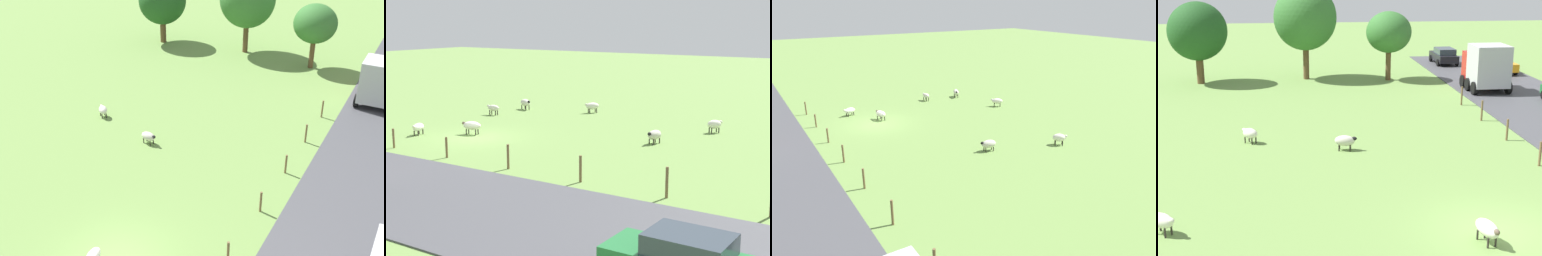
{
  "view_description": "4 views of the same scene",
  "coord_description": "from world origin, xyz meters",
  "views": [
    {
      "loc": [
        10.79,
        -13.29,
        15.6
      ],
      "look_at": [
        -1.95,
        10.94,
        1.1
      ],
      "focal_mm": 45.79,
      "sensor_mm": 36.0,
      "label": 1
    },
    {
      "loc": [
        24.75,
        23.55,
        7.03
      ],
      "look_at": [
        0.33,
        7.54,
        1.45
      ],
      "focal_mm": 53.86,
      "sensor_mm": 36.0,
      "label": 2
    },
    {
      "loc": [
        9.54,
        28.62,
        9.76
      ],
      "look_at": [
        -3.39,
        8.12,
        1.4
      ],
      "focal_mm": 34.84,
      "sensor_mm": 36.0,
      "label": 3
    },
    {
      "loc": [
        -7.11,
        -17.39,
        8.96
      ],
      "look_at": [
        -4.13,
        9.79,
        1.13
      ],
      "focal_mm": 52.22,
      "sensor_mm": 36.0,
      "label": 4
    }
  ],
  "objects": [
    {
      "name": "tree_1",
      "position": [
        1.04,
        27.89,
        3.94
      ],
      "size": [
        3.72,
        3.72,
        5.65
      ],
      "color": "brown",
      "rests_on": "ground_plane"
    },
    {
      "name": "tree_2",
      "position": [
        -5.71,
        29.09,
        5.09
      ],
      "size": [
        5.16,
        5.16,
        7.79
      ],
      "color": "brown",
      "rests_on": "ground_plane"
    },
    {
      "name": "sheep_1",
      "position": [
        -9.3,
        11.38,
        0.54
      ],
      "size": [
        1.05,
        1.01,
        0.82
      ],
      "color": "silver",
      "rests_on": "ground_plane"
    },
    {
      "name": "fence_post_5",
      "position": [
        4.46,
        14.46,
        0.64
      ],
      "size": [
        0.12,
        0.12,
        1.27
      ],
      "primitive_type": "cylinder",
      "color": "brown",
      "rests_on": "ground_plane"
    },
    {
      "name": "truck_0",
      "position": [
        7.56,
        22.64,
        1.88
      ],
      "size": [
        2.87,
        3.85,
        3.51
      ],
      "color": "#B21919",
      "rests_on": "road_strip"
    },
    {
      "name": "ground_plane",
      "position": [
        0.0,
        0.0,
        0.0
      ],
      "size": [
        160.0,
        160.0,
        0.0
      ],
      "primitive_type": "plane",
      "color": "#6B8E47"
    },
    {
      "name": "tree_0",
      "position": [
        -14.27,
        28.12,
        4.17
      ],
      "size": [
        4.68,
        4.68,
        6.51
      ],
      "color": "brown",
      "rests_on": "ground_plane"
    },
    {
      "name": "sheep_4",
      "position": [
        -11.68,
        0.95,
        0.53
      ],
      "size": [
        1.12,
        1.03,
        0.79
      ],
      "color": "silver",
      "rests_on": "ground_plane"
    },
    {
      "name": "fence_post_3",
      "position": [
        4.46,
        6.29,
        0.6
      ],
      "size": [
        0.12,
        0.12,
        1.19
      ],
      "primitive_type": "cylinder",
      "color": "brown",
      "rests_on": "ground_plane"
    },
    {
      "name": "fence_post_6",
      "position": [
        4.46,
        18.54,
        0.64
      ],
      "size": [
        0.12,
        0.12,
        1.28
      ],
      "primitive_type": "cylinder",
      "color": "brown",
      "rests_on": "ground_plane"
    },
    {
      "name": "car_1",
      "position": [
        11.54,
        30.28,
        0.88
      ],
      "size": [
        2.0,
        4.54,
        1.57
      ],
      "color": "orange",
      "rests_on": "road_strip"
    },
    {
      "name": "sheep_0",
      "position": [
        -4.41,
        9.63,
        0.51
      ],
      "size": [
        1.18,
        0.73,
        0.79
      ],
      "color": "beige",
      "rests_on": "ground_plane"
    },
    {
      "name": "car_0",
      "position": [
        7.8,
        35.12,
        0.86
      ],
      "size": [
        2.05,
        4.3,
        1.54
      ],
      "color": "black",
      "rests_on": "road_strip"
    },
    {
      "name": "fence_post_4",
      "position": [
        4.46,
        10.37,
        0.6
      ],
      "size": [
        0.12,
        0.12,
        1.19
      ],
      "primitive_type": "cylinder",
      "color": "brown",
      "rests_on": "ground_plane"
    },
    {
      "name": "sheep_3",
      "position": [
        -0.65,
        -0.91,
        0.55
      ],
      "size": [
        0.79,
        1.33,
        0.82
      ],
      "color": "silver",
      "rests_on": "ground_plane"
    }
  ]
}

